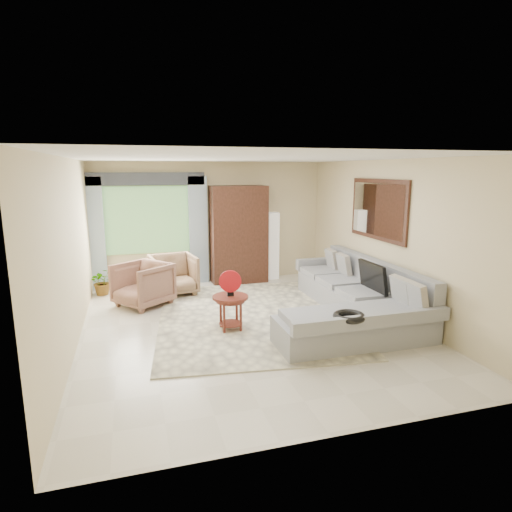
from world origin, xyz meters
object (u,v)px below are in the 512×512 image
object	(u,v)px
armchair_left	(143,284)
armchair_right	(173,275)
armoire	(239,234)
floor_lamp	(272,246)
sectional_sofa	(354,302)
tv_screen	(373,277)
coffee_table	(231,312)
potted_plant	(103,281)

from	to	relation	value
armchair_left	armchair_right	bearing A→B (deg)	96.92
armoire	floor_lamp	world-z (taller)	armoire
sectional_sofa	tv_screen	distance (m)	0.52
tv_screen	armchair_right	world-z (taller)	tv_screen
sectional_sofa	coffee_table	xyz separation A→B (m)	(-2.07, 0.07, 0.01)
tv_screen	armchair_left	world-z (taller)	tv_screen
potted_plant	sectional_sofa	bearing A→B (deg)	-33.27
armoire	armchair_left	bearing A→B (deg)	-150.49
sectional_sofa	coffee_table	size ratio (longest dim) A/B	6.29
tv_screen	sectional_sofa	bearing A→B (deg)	161.59
sectional_sofa	coffee_table	bearing A→B (deg)	178.05
sectional_sofa	potted_plant	size ratio (longest dim) A/B	6.47
armchair_left	potted_plant	bearing A→B (deg)	-179.27
sectional_sofa	potted_plant	xyz separation A→B (m)	(-4.07, 2.67, -0.02)
sectional_sofa	potted_plant	world-z (taller)	sectional_sofa
tv_screen	armchair_right	size ratio (longest dim) A/B	0.85
floor_lamp	potted_plant	bearing A→B (deg)	-175.43
armoire	floor_lamp	bearing A→B (deg)	4.29
coffee_table	armchair_right	world-z (taller)	armchair_right
tv_screen	armoire	world-z (taller)	armoire
coffee_table	armchair_right	size ratio (longest dim) A/B	0.63
sectional_sofa	potted_plant	distance (m)	4.86
armchair_left	armchair_right	distance (m)	0.84
armchair_left	armchair_right	xyz separation A→B (m)	(0.61, 0.59, -0.00)
tv_screen	armchair_left	bearing A→B (deg)	153.31
sectional_sofa	armchair_right	size ratio (longest dim) A/B	3.99
coffee_table	sectional_sofa	bearing A→B (deg)	-1.95
sectional_sofa	armchair_right	world-z (taller)	sectional_sofa
sectional_sofa	armchair_left	world-z (taller)	sectional_sofa
armchair_left	armoire	distance (m)	2.49
armchair_right	potted_plant	world-z (taller)	armchair_right
coffee_table	armchair_left	size ratio (longest dim) A/B	0.63
sectional_sofa	tv_screen	bearing A→B (deg)	-18.41
armoire	potted_plant	bearing A→B (deg)	-175.35
tv_screen	floor_lamp	bearing A→B (deg)	102.94
sectional_sofa	armchair_left	xyz separation A→B (m)	(-3.32, 1.72, 0.11)
armchair_right	floor_lamp	world-z (taller)	floor_lamp
tv_screen	floor_lamp	distance (m)	3.13
tv_screen	armoire	bearing A→B (deg)	116.67
tv_screen	armoire	distance (m)	3.36
tv_screen	coffee_table	distance (m)	2.38
coffee_table	floor_lamp	world-z (taller)	floor_lamp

